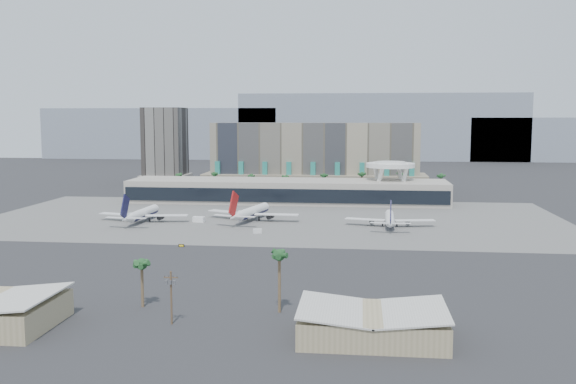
# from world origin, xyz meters

# --- Properties ---
(ground) EXTENTS (900.00, 900.00, 0.00)m
(ground) POSITION_xyz_m (0.00, 0.00, 0.00)
(ground) COLOR #232326
(ground) RESTS_ON ground
(apron_pad) EXTENTS (260.00, 130.00, 0.06)m
(apron_pad) POSITION_xyz_m (0.00, 55.00, 0.03)
(apron_pad) COLOR #5B5B59
(apron_pad) RESTS_ON ground
(mountain_ridge) EXTENTS (680.00, 60.00, 70.00)m
(mountain_ridge) POSITION_xyz_m (27.88, 470.00, 29.89)
(mountain_ridge) COLOR gray
(mountain_ridge) RESTS_ON ground
(hotel) EXTENTS (140.00, 30.00, 42.00)m
(hotel) POSITION_xyz_m (10.00, 174.41, 16.81)
(hotel) COLOR gray
(hotel) RESTS_ON ground
(office_tower) EXTENTS (30.00, 30.00, 52.00)m
(office_tower) POSITION_xyz_m (-95.00, 200.00, 22.94)
(office_tower) COLOR black
(office_tower) RESTS_ON ground
(terminal) EXTENTS (170.00, 32.50, 14.50)m
(terminal) POSITION_xyz_m (0.00, 109.84, 6.52)
(terminal) COLOR #B6AFA0
(terminal) RESTS_ON ground
(saucer_structure) EXTENTS (26.00, 26.00, 21.89)m
(saucer_structure) POSITION_xyz_m (55.00, 116.00, 18.45)
(saucer_structure) COLOR white
(saucer_structure) RESTS_ON ground
(palm_row) EXTENTS (157.80, 2.80, 13.10)m
(palm_row) POSITION_xyz_m (7.00, 145.00, 10.50)
(palm_row) COLOR brown
(palm_row) RESTS_ON ground
(hangar_right) EXTENTS (30.55, 20.60, 6.89)m
(hangar_right) POSITION_xyz_m (42.00, -100.00, 2.95)
(hangar_right) COLOR #9C8D68
(hangar_right) RESTS_ON ground
(utility_pole) EXTENTS (3.20, 0.85, 12.00)m
(utility_pole) POSITION_xyz_m (-2.00, -96.09, 7.14)
(utility_pole) COLOR #4C3826
(utility_pole) RESTS_ON ground
(airliner_left) EXTENTS (40.75, 42.00, 14.49)m
(airliner_left) POSITION_xyz_m (-55.66, 38.07, 3.66)
(airliner_left) COLOR white
(airliner_left) RESTS_ON ground
(airliner_centre) EXTENTS (42.22, 43.87, 15.37)m
(airliner_centre) POSITION_xyz_m (-8.75, 47.01, 3.88)
(airliner_centre) COLOR white
(airliner_centre) RESTS_ON ground
(airliner_right) EXTENTS (37.63, 38.74, 13.37)m
(airliner_right) POSITION_xyz_m (51.60, 37.85, 3.37)
(airliner_right) COLOR white
(airliner_right) RESTS_ON ground
(service_vehicle_a) EXTENTS (5.29, 3.15, 2.44)m
(service_vehicle_a) POSITION_xyz_m (-30.69, 40.00, 1.22)
(service_vehicle_a) COLOR white
(service_vehicle_a) RESTS_ON ground
(service_vehicle_b) EXTENTS (3.75, 2.63, 1.76)m
(service_vehicle_b) POSITION_xyz_m (-1.00, 16.46, 0.88)
(service_vehicle_b) COLOR silver
(service_vehicle_b) RESTS_ON ground
(taxiway_sign) EXTENTS (2.16, 0.51, 0.97)m
(taxiway_sign) POSITION_xyz_m (-23.45, -12.92, 0.48)
(taxiway_sign) COLOR black
(taxiway_sign) RESTS_ON ground
(near_palm_a) EXTENTS (6.00, 6.00, 11.98)m
(near_palm_a) POSITION_xyz_m (-12.76, -84.17, 9.15)
(near_palm_a) COLOR brown
(near_palm_a) RESTS_ON ground
(near_palm_b) EXTENTS (6.00, 6.00, 15.13)m
(near_palm_b) POSITION_xyz_m (20.64, -84.67, 12.21)
(near_palm_b) COLOR brown
(near_palm_b) RESTS_ON ground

